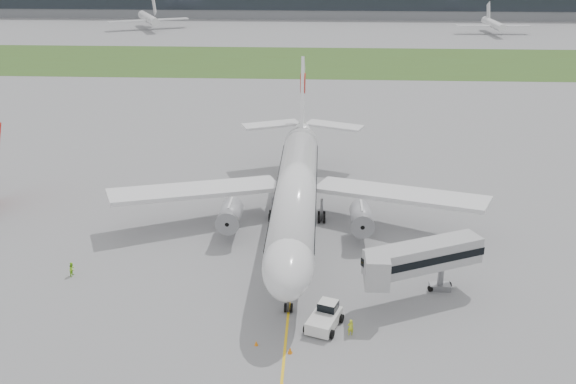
# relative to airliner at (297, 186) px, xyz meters

# --- Properties ---
(ground) EXTENTS (600.00, 600.00, 0.00)m
(ground) POSITION_rel_airliner_xyz_m (0.00, -4.87, -5.66)
(ground) COLOR gray
(ground) RESTS_ON ground
(apron_markings) EXTENTS (70.00, 70.00, 0.04)m
(apron_markings) POSITION_rel_airliner_xyz_m (0.00, -9.87, -5.66)
(apron_markings) COLOR yellow
(apron_markings) RESTS_ON ground
(grass_strip) EXTENTS (600.00, 50.00, 0.02)m
(grass_strip) POSITION_rel_airliner_xyz_m (0.00, 115.13, -5.65)
(grass_strip) COLOR #3A5720
(grass_strip) RESTS_ON ground
(terminal_building) EXTENTS (320.00, 22.30, 14.00)m
(terminal_building) POSITION_rel_airliner_xyz_m (0.00, 225.00, 1.34)
(terminal_building) COLOR gray
(terminal_building) RESTS_ON ground
(control_tower) EXTENTS (12.00, 12.00, 56.00)m
(control_tower) POSITION_rel_airliner_xyz_m (-90.00, 227.13, -5.66)
(control_tower) COLOR gray
(control_tower) RESTS_ON ground
(airliner) EXTENTS (48.13, 53.95, 17.88)m
(airliner) POSITION_rel_airliner_xyz_m (0.00, 0.00, 0.00)
(airliner) COLOR silver
(airliner) RESTS_ON ground
(pushback_tug) EXTENTS (3.97, 4.82, 2.18)m
(pushback_tug) POSITION_rel_airliner_xyz_m (3.62, -22.12, -4.66)
(pushback_tug) COLOR silver
(pushback_tug) RESTS_ON ground
(jet_bridge) EXTENTS (12.83, 8.86, 6.24)m
(jet_bridge) POSITION_rel_airliner_xyz_m (12.81, -16.73, -1.04)
(jet_bridge) COLOR #A6A6A8
(jet_bridge) RESTS_ON ground
(safety_cone_left) EXTENTS (0.35, 0.35, 0.49)m
(safety_cone_left) POSITION_rel_airliner_xyz_m (-2.65, -25.65, -5.42)
(safety_cone_left) COLOR orange
(safety_cone_left) RESTS_ON ground
(safety_cone_right) EXTENTS (0.45, 0.45, 0.62)m
(safety_cone_right) POSITION_rel_airliner_xyz_m (0.50, -26.67, -5.35)
(safety_cone_right) COLOR orange
(safety_cone_right) RESTS_ON ground
(ground_crew_near) EXTENTS (0.69, 0.54, 1.68)m
(ground_crew_near) POSITION_rel_airliner_xyz_m (6.00, -23.55, -4.82)
(ground_crew_near) COLOR #BCCC22
(ground_crew_near) RESTS_ON ground
(ground_crew_far) EXTENTS (0.73, 0.87, 1.61)m
(ground_crew_far) POSITION_rel_airliner_xyz_m (-24.08, -13.82, -4.86)
(ground_crew_far) COLOR #9AEE27
(ground_crew_far) RESTS_ON ground
(distant_aircraft_left) EXTENTS (40.00, 38.25, 11.94)m
(distant_aircraft_left) POSITION_rel_airliner_xyz_m (-65.48, 181.21, -5.66)
(distant_aircraft_left) COLOR silver
(distant_aircraft_left) RESTS_ON ground
(distant_aircraft_right) EXTENTS (27.95, 24.83, 10.42)m
(distant_aircraft_right) POSITION_rel_airliner_xyz_m (66.84, 175.24, -5.66)
(distant_aircraft_right) COLOR silver
(distant_aircraft_right) RESTS_ON ground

